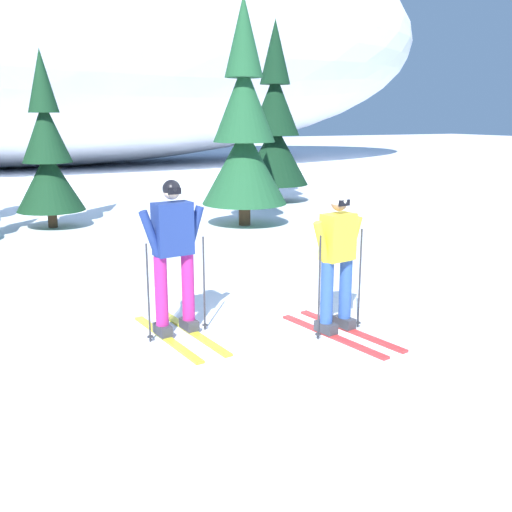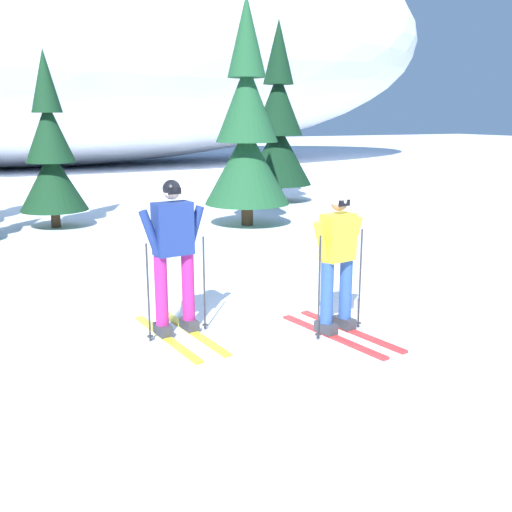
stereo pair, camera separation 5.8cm
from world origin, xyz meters
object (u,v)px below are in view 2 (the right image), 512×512
skier_navy_jacket (174,254)px  pine_tree_center_right (51,155)px  skier_yellow_jacket (338,261)px  pine_tree_right (247,133)px  pine_tree_far_right (278,128)px

skier_navy_jacket → pine_tree_center_right: size_ratio=0.46×
pine_tree_center_right → skier_yellow_jacket: bearing=-76.0°
pine_tree_center_right → pine_tree_right: size_ratio=0.77×
skier_yellow_jacket → skier_navy_jacket: (-1.75, 0.76, 0.10)m
skier_yellow_jacket → pine_tree_far_right: size_ratio=0.33×
pine_tree_center_right → pine_tree_right: 4.51m
skier_yellow_jacket → pine_tree_center_right: bearing=104.0°
skier_yellow_jacket → pine_tree_far_right: pine_tree_far_right is taller
skier_navy_jacket → pine_tree_center_right: pine_tree_center_right is taller
skier_yellow_jacket → pine_tree_center_right: pine_tree_center_right is taller
pine_tree_right → pine_tree_far_right: (2.46, 3.19, 0.03)m
skier_navy_jacket → pine_tree_right: bearing=58.8°
pine_tree_far_right → skier_yellow_jacket: bearing=-113.7°
skier_yellow_jacket → pine_tree_right: pine_tree_right is taller
skier_yellow_jacket → pine_tree_right: (2.00, 6.97, 1.28)m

